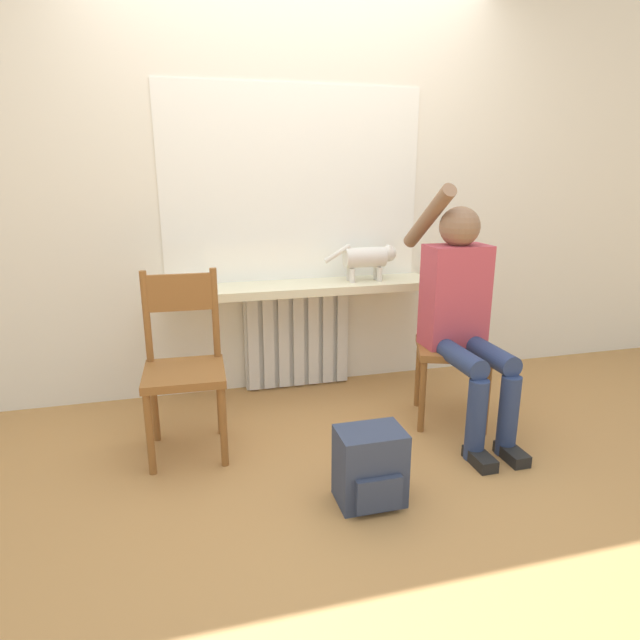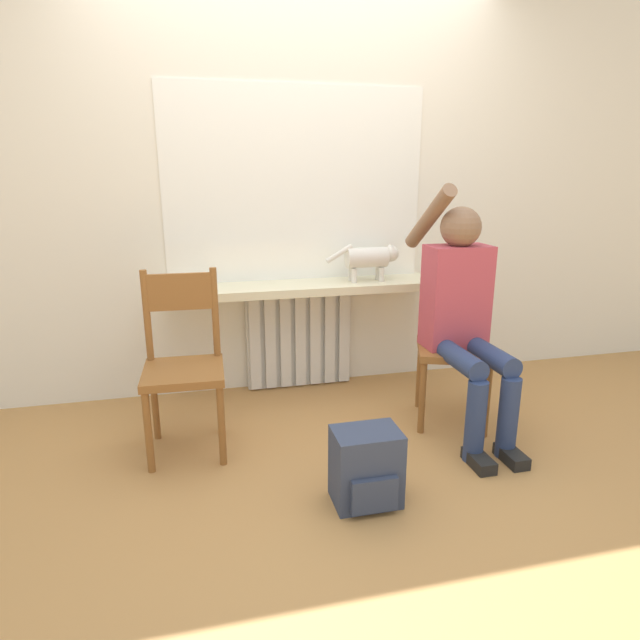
% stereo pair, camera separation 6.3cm
% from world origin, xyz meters
% --- Properties ---
extents(ground_plane, '(12.00, 12.00, 0.00)m').
position_xyz_m(ground_plane, '(0.00, 0.00, 0.00)').
color(ground_plane, '#B27F47').
extents(wall_with_window, '(7.00, 0.06, 2.70)m').
position_xyz_m(wall_with_window, '(0.00, 1.23, 1.35)').
color(wall_with_window, white).
rests_on(wall_with_window, ground_plane).
extents(radiator, '(0.70, 0.08, 0.67)m').
position_xyz_m(radiator, '(-0.00, 1.15, 0.34)').
color(radiator, silver).
rests_on(radiator, ground_plane).
extents(windowsill, '(1.70, 0.34, 0.05)m').
position_xyz_m(windowsill, '(0.00, 1.03, 0.70)').
color(windowsill, beige).
rests_on(windowsill, radiator).
extents(window_glass, '(1.63, 0.01, 1.18)m').
position_xyz_m(window_glass, '(0.00, 1.20, 1.31)').
color(window_glass, white).
rests_on(window_glass, windowsill).
extents(chair_left, '(0.41, 0.41, 0.93)m').
position_xyz_m(chair_left, '(-0.73, 0.46, 0.47)').
color(chair_left, brown).
rests_on(chair_left, ground_plane).
extents(chair_right, '(0.51, 0.51, 0.93)m').
position_xyz_m(chair_right, '(0.75, 0.46, 0.47)').
color(chair_right, brown).
rests_on(chair_right, ground_plane).
extents(person, '(0.36, 1.00, 1.34)m').
position_xyz_m(person, '(0.74, 0.35, 0.69)').
color(person, navy).
rests_on(person, ground_plane).
extents(cat, '(0.48, 0.13, 0.24)m').
position_xyz_m(cat, '(0.44, 1.02, 0.87)').
color(cat, silver).
rests_on(cat, windowsill).
extents(backpack, '(0.29, 0.23, 0.34)m').
position_xyz_m(backpack, '(0.02, -0.22, 0.17)').
color(backpack, '#333D56').
rests_on(backpack, ground_plane).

